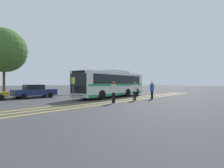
# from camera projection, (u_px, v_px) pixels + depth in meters

# --- Properties ---
(ground_plane) EXTENTS (220.00, 220.00, 0.00)m
(ground_plane) POSITION_uv_depth(u_px,v_px,m) (110.00, 97.00, 21.74)
(ground_plane) COLOR #38383A
(lane_strip_0) EXTENTS (31.14, 0.20, 0.01)m
(lane_strip_0) POSITION_uv_depth(u_px,v_px,m) (126.00, 98.00, 20.22)
(lane_strip_0) COLOR gold
(lane_strip_0) RESTS_ON ground_plane
(lane_strip_1) EXTENTS (31.14, 0.20, 0.01)m
(lane_strip_1) POSITION_uv_depth(u_px,v_px,m) (134.00, 98.00, 19.57)
(lane_strip_1) COLOR gold
(lane_strip_1) RESTS_ON ground_plane
(lane_strip_2) EXTENTS (31.14, 0.20, 0.01)m
(lane_strip_2) POSITION_uv_depth(u_px,v_px,m) (142.00, 99.00, 18.89)
(lane_strip_2) COLOR gold
(lane_strip_2) RESTS_ON ground_plane
(curb_strip) EXTENTS (39.14, 0.36, 0.15)m
(curb_strip) POSITION_uv_depth(u_px,v_px,m) (76.00, 94.00, 26.27)
(curb_strip) COLOR #99999E
(curb_strip) RESTS_ON ground_plane
(transit_bus) EXTENTS (11.58, 3.28, 3.30)m
(transit_bus) POSITION_uv_depth(u_px,v_px,m) (112.00, 83.00, 21.64)
(transit_bus) COLOR silver
(transit_bus) RESTS_ON ground_plane
(parked_car_1) EXTENTS (4.92, 2.08, 1.55)m
(parked_car_1) POSITION_uv_depth(u_px,v_px,m) (35.00, 91.00, 20.40)
(parked_car_1) COLOR navy
(parked_car_1) RESTS_ON ground_plane
(pedestrian_0) EXTENTS (0.47, 0.34, 1.87)m
(pedestrian_0) POSITION_uv_depth(u_px,v_px,m) (114.00, 91.00, 15.14)
(pedestrian_0) COLOR black
(pedestrian_0) RESTS_ON ground_plane
(pedestrian_1) EXTENTS (0.34, 0.47, 1.82)m
(pedestrian_1) POSITION_uv_depth(u_px,v_px,m) (135.00, 90.00, 17.48)
(pedestrian_1) COLOR black
(pedestrian_1) RESTS_ON ground_plane
(pedestrian_2) EXTENTS (0.47, 0.33, 1.86)m
(pedestrian_2) POSITION_uv_depth(u_px,v_px,m) (152.00, 89.00, 19.11)
(pedestrian_2) COLOR black
(pedestrian_2) RESTS_ON ground_plane
(bus_stop_sign) EXTENTS (0.07, 0.40, 2.29)m
(bus_stop_sign) POSITION_uv_depth(u_px,v_px,m) (73.00, 86.00, 15.29)
(bus_stop_sign) COLOR #59595E
(bus_stop_sign) RESTS_ON ground_plane
(tree_0) EXTENTS (5.16, 5.16, 8.18)m
(tree_0) POSITION_uv_depth(u_px,v_px,m) (4.00, 50.00, 20.47)
(tree_0) COLOR #513823
(tree_0) RESTS_ON ground_plane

